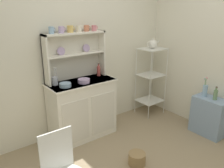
{
  "coord_description": "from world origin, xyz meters",
  "views": [
    {
      "loc": [
        -1.59,
        -1.31,
        1.85
      ],
      "look_at": [
        0.25,
        1.12,
        0.81
      ],
      "focal_mm": 36.88,
      "sensor_mm": 36.0,
      "label": 1
    }
  ],
  "objects_px": {
    "hutch_cabinet": "(82,109)",
    "floor_basket": "(137,159)",
    "flower_vase": "(205,89)",
    "bowl_mixing_large": "(65,85)",
    "bakers_rack": "(151,75)",
    "side_shelf_blue": "(209,116)",
    "jam_bottle": "(99,71)",
    "hutch_shelf_unit": "(74,52)",
    "utensil_jar": "(55,81)",
    "porcelain_teapot": "(153,44)",
    "cup_sky_0": "(51,30)",
    "oil_bottle": "(216,94)"
  },
  "relations": [
    {
      "from": "hutch_cabinet",
      "to": "floor_basket",
      "type": "xyz_separation_m",
      "value": [
        0.18,
        -0.98,
        -0.36
      ]
    },
    {
      "from": "flower_vase",
      "to": "bowl_mixing_large",
      "type": "bearing_deg",
      "value": 153.83
    },
    {
      "from": "bakers_rack",
      "to": "side_shelf_blue",
      "type": "bearing_deg",
      "value": -80.25
    },
    {
      "from": "jam_bottle",
      "to": "hutch_shelf_unit",
      "type": "bearing_deg",
      "value": 167.83
    },
    {
      "from": "utensil_jar",
      "to": "floor_basket",
      "type": "bearing_deg",
      "value": -63.12
    },
    {
      "from": "side_shelf_blue",
      "to": "porcelain_teapot",
      "type": "distance_m",
      "value": 1.44
    },
    {
      "from": "hutch_shelf_unit",
      "to": "cup_sky_0",
      "type": "bearing_deg",
      "value": -172.94
    },
    {
      "from": "jam_bottle",
      "to": "utensil_jar",
      "type": "height_order",
      "value": "utensil_jar"
    },
    {
      "from": "hutch_cabinet",
      "to": "cup_sky_0",
      "type": "distance_m",
      "value": 1.18
    },
    {
      "from": "hutch_cabinet",
      "to": "porcelain_teapot",
      "type": "bearing_deg",
      "value": -1.73
    },
    {
      "from": "cup_sky_0",
      "to": "flower_vase",
      "type": "height_order",
      "value": "cup_sky_0"
    },
    {
      "from": "hutch_shelf_unit",
      "to": "oil_bottle",
      "type": "distance_m",
      "value": 2.1
    },
    {
      "from": "utensil_jar",
      "to": "hutch_shelf_unit",
      "type": "bearing_deg",
      "value": 13.49
    },
    {
      "from": "hutch_cabinet",
      "to": "flower_vase",
      "type": "xyz_separation_m",
      "value": [
        1.54,
        -0.97,
        0.25
      ]
    },
    {
      "from": "hutch_shelf_unit",
      "to": "jam_bottle",
      "type": "xyz_separation_m",
      "value": [
        0.35,
        -0.08,
        -0.31
      ]
    },
    {
      "from": "bowl_mixing_large",
      "to": "jam_bottle",
      "type": "relative_size",
      "value": 0.79
    },
    {
      "from": "bowl_mixing_large",
      "to": "jam_bottle",
      "type": "distance_m",
      "value": 0.65
    },
    {
      "from": "jam_bottle",
      "to": "porcelain_teapot",
      "type": "xyz_separation_m",
      "value": [
        1.0,
        -0.13,
        0.32
      ]
    },
    {
      "from": "hutch_cabinet",
      "to": "bakers_rack",
      "type": "distance_m",
      "value": 1.39
    },
    {
      "from": "floor_basket",
      "to": "flower_vase",
      "type": "relative_size",
      "value": 0.72
    },
    {
      "from": "bakers_rack",
      "to": "oil_bottle",
      "type": "bearing_deg",
      "value": -80.67
    },
    {
      "from": "flower_vase",
      "to": "utensil_jar",
      "type": "bearing_deg",
      "value": 151.09
    },
    {
      "from": "side_shelf_blue",
      "to": "utensil_jar",
      "type": "relative_size",
      "value": 2.43
    },
    {
      "from": "hutch_cabinet",
      "to": "hutch_shelf_unit",
      "type": "xyz_separation_m",
      "value": [
        -0.0,
        0.16,
        0.8
      ]
    },
    {
      "from": "cup_sky_0",
      "to": "utensil_jar",
      "type": "height_order",
      "value": "cup_sky_0"
    },
    {
      "from": "jam_bottle",
      "to": "oil_bottle",
      "type": "xyz_separation_m",
      "value": [
        1.19,
        -1.22,
        -0.28
      ]
    },
    {
      "from": "utensil_jar",
      "to": "porcelain_teapot",
      "type": "bearing_deg",
      "value": -3.98
    },
    {
      "from": "side_shelf_blue",
      "to": "utensil_jar",
      "type": "height_order",
      "value": "utensil_jar"
    },
    {
      "from": "cup_sky_0",
      "to": "floor_basket",
      "type": "bearing_deg",
      "value": -65.28
    },
    {
      "from": "cup_sky_0",
      "to": "flower_vase",
      "type": "distance_m",
      "value": 2.33
    },
    {
      "from": "flower_vase",
      "to": "jam_bottle",
      "type": "bearing_deg",
      "value": 138.4
    },
    {
      "from": "bowl_mixing_large",
      "to": "utensil_jar",
      "type": "height_order",
      "value": "utensil_jar"
    },
    {
      "from": "flower_vase",
      "to": "oil_bottle",
      "type": "distance_m",
      "value": 0.17
    },
    {
      "from": "oil_bottle",
      "to": "hutch_cabinet",
      "type": "bearing_deg",
      "value": 143.58
    },
    {
      "from": "bakers_rack",
      "to": "porcelain_teapot",
      "type": "height_order",
      "value": "porcelain_teapot"
    },
    {
      "from": "hutch_cabinet",
      "to": "bakers_rack",
      "type": "height_order",
      "value": "bakers_rack"
    },
    {
      "from": "flower_vase",
      "to": "bakers_rack",
      "type": "bearing_deg",
      "value": 100.97
    },
    {
      "from": "cup_sky_0",
      "to": "bakers_rack",
      "type": "bearing_deg",
      "value": -5.55
    },
    {
      "from": "hutch_shelf_unit",
      "to": "side_shelf_blue",
      "type": "xyz_separation_m",
      "value": [
        1.54,
        -1.25,
        -0.96
      ]
    },
    {
      "from": "hutch_cabinet",
      "to": "porcelain_teapot",
      "type": "xyz_separation_m",
      "value": [
        1.36,
        -0.04,
        0.82
      ]
    },
    {
      "from": "hutch_shelf_unit",
      "to": "floor_basket",
      "type": "bearing_deg",
      "value": -80.9
    },
    {
      "from": "jam_bottle",
      "to": "utensil_jar",
      "type": "distance_m",
      "value": 0.7
    },
    {
      "from": "flower_vase",
      "to": "oil_bottle",
      "type": "height_order",
      "value": "flower_vase"
    },
    {
      "from": "hutch_cabinet",
      "to": "cup_sky_0",
      "type": "relative_size",
      "value": 10.65
    },
    {
      "from": "utensil_jar",
      "to": "bakers_rack",
      "type": "bearing_deg",
      "value": -3.98
    },
    {
      "from": "jam_bottle",
      "to": "floor_basket",
      "type": "bearing_deg",
      "value": -99.11
    },
    {
      "from": "hutch_shelf_unit",
      "to": "floor_basket",
      "type": "xyz_separation_m",
      "value": [
        0.18,
        -1.14,
        -1.17
      ]
    },
    {
      "from": "side_shelf_blue",
      "to": "flower_vase",
      "type": "relative_size",
      "value": 1.96
    },
    {
      "from": "cup_sky_0",
      "to": "jam_bottle",
      "type": "bearing_deg",
      "value": -3.05
    },
    {
      "from": "floor_basket",
      "to": "oil_bottle",
      "type": "xyz_separation_m",
      "value": [
        1.36,
        -0.16,
        0.58
      ]
    }
  ]
}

